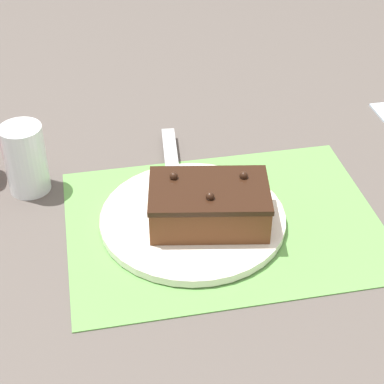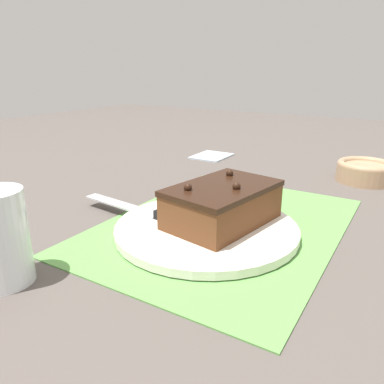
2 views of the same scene
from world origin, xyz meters
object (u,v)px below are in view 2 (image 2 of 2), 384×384
Objects in this scene: cake_plate at (206,228)px; chocolate_cake at (222,204)px; serving_knife at (157,214)px; small_bowl at (365,171)px.

chocolate_cake is (0.02, -0.02, 0.04)m from cake_plate.
cake_plate is at bearing -74.66° from serving_knife.
cake_plate is at bearing 159.04° from small_bowl.
small_bowl is at bearing -23.30° from serving_knife.
chocolate_cake is 0.77× the size of serving_knife.
serving_knife is (-0.03, 0.10, -0.02)m from chocolate_cake.
cake_plate is 0.08m from serving_knife.
cake_plate is 2.27× the size of small_bowl.
cake_plate is 1.12× the size of serving_knife.
small_bowl reaches higher than cake_plate.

